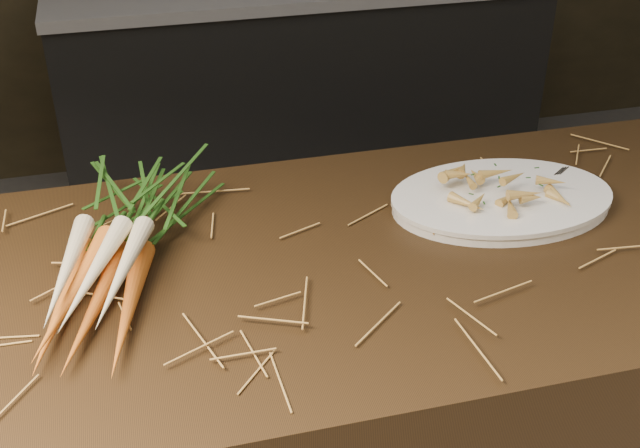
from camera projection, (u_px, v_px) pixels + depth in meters
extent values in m
cube|color=black|center=(370.00, 447.00, 1.53)|extent=(2.40, 0.70, 0.90)
cube|color=black|center=(299.00, 91.00, 3.17)|extent=(1.80, 0.60, 0.80)
cone|color=#C04F13|center=(63.00, 305.00, 1.14)|extent=(0.11, 0.30, 0.04)
cone|color=#C04F13|center=(96.00, 306.00, 1.14)|extent=(0.13, 0.29, 0.04)
cone|color=#C04F13|center=(129.00, 307.00, 1.13)|extent=(0.10, 0.30, 0.04)
cone|color=#C04F13|center=(74.00, 293.00, 1.11)|extent=(0.14, 0.29, 0.04)
cone|color=#CBB890|center=(66.00, 270.00, 1.12)|extent=(0.08, 0.28, 0.05)
cone|color=#CBB890|center=(93.00, 273.00, 1.11)|extent=(0.12, 0.27, 0.04)
cone|color=#CBB890|center=(122.00, 272.00, 1.12)|extent=(0.11, 0.28, 0.05)
ellipsoid|color=#275918|center=(137.00, 197.00, 1.34)|extent=(0.25, 0.30, 0.10)
cube|color=silver|center=(580.00, 192.00, 1.41)|extent=(0.13, 0.10, 0.00)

